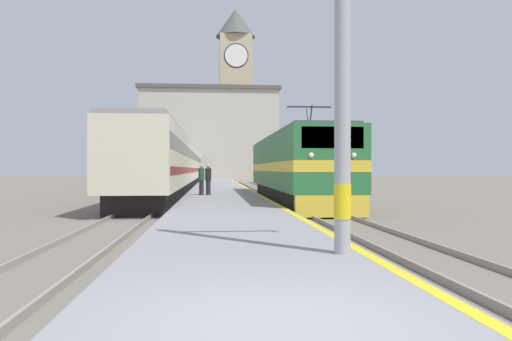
# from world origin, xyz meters

# --- Properties ---
(ground_plane) EXTENTS (200.00, 200.00, 0.00)m
(ground_plane) POSITION_xyz_m (0.00, 30.00, 0.00)
(ground_plane) COLOR #70665B
(platform) EXTENTS (4.33, 140.00, 0.41)m
(platform) POSITION_xyz_m (0.00, 25.00, 0.20)
(platform) COLOR gray
(platform) RESTS_ON ground
(rail_track_near) EXTENTS (2.83, 140.00, 0.16)m
(rail_track_near) POSITION_xyz_m (3.78, 25.00, 0.03)
(rail_track_near) COLOR #70665B
(rail_track_near) RESTS_ON ground
(rail_track_far) EXTENTS (2.83, 140.00, 0.16)m
(rail_track_far) POSITION_xyz_m (-3.64, 25.00, 0.03)
(rail_track_far) COLOR #70665B
(rail_track_far) RESTS_ON ground
(locomotive_train) EXTENTS (2.92, 17.88, 4.72)m
(locomotive_train) POSITION_xyz_m (3.78, 22.04, 1.92)
(locomotive_train) COLOR black
(locomotive_train) RESTS_ON ground
(passenger_train) EXTENTS (2.92, 51.41, 4.08)m
(passenger_train) POSITION_xyz_m (-3.64, 39.28, 2.19)
(passenger_train) COLOR black
(passenger_train) RESTS_ON ground
(catenary_mast) EXTENTS (2.46, 0.30, 7.66)m
(catenary_mast) POSITION_xyz_m (1.69, 3.70, 4.18)
(catenary_mast) COLOR #9E9EA3
(catenary_mast) RESTS_ON platform
(person_on_platform) EXTENTS (0.34, 0.34, 1.74)m
(person_on_platform) POSITION_xyz_m (-1.22, 23.56, 1.32)
(person_on_platform) COLOR #23232D
(person_on_platform) RESTS_ON platform
(second_waiting_passenger) EXTENTS (0.34, 0.34, 1.73)m
(second_waiting_passenger) POSITION_xyz_m (-0.84, 23.59, 1.32)
(second_waiting_passenger) COLOR #23232D
(second_waiting_passenger) RESTS_ON platform
(clock_tower) EXTENTS (6.17, 6.17, 27.09)m
(clock_tower) POSITION_xyz_m (3.05, 73.70, 14.52)
(clock_tower) COLOR tan
(clock_tower) RESTS_ON ground
(station_building) EXTENTS (19.76, 7.03, 13.41)m
(station_building) POSITION_xyz_m (-0.99, 66.68, 6.73)
(station_building) COLOR #B7B2A3
(station_building) RESTS_ON ground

